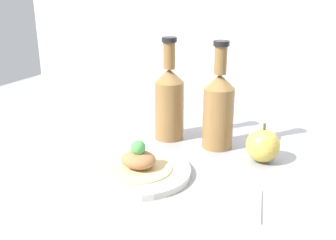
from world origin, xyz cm
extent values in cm
cube|color=gray|center=(0.00, 0.00, -2.00)|extent=(180.00, 110.00, 4.00)
cylinder|color=silver|center=(-1.14, -12.29, 0.72)|extent=(23.13, 23.13, 1.43)
torus|color=silver|center=(-1.14, -12.29, 1.22)|extent=(22.29, 22.29, 1.00)
cylinder|color=#D6BC7F|center=(-1.14, -12.29, 1.63)|extent=(14.97, 14.97, 0.40)
ellipsoid|color=#9E6B42|center=(-1.14, -12.29, 3.68)|extent=(7.96, 6.77, 3.68)
sphere|color=#4CA34C|center=(-1.14, -12.29, 6.50)|extent=(3.28, 3.28, 3.28)
cylinder|color=olive|center=(-4.64, 10.19, 7.82)|extent=(7.84, 7.84, 15.65)
cone|color=olive|center=(-4.64, 10.19, 17.41)|extent=(7.84, 7.84, 3.53)
cylinder|color=olive|center=(-4.64, 10.19, 22.61)|extent=(3.14, 3.14, 6.86)
cylinder|color=black|center=(-4.64, 10.19, 26.63)|extent=(3.92, 3.92, 1.20)
cylinder|color=olive|center=(9.14, 10.19, 7.82)|extent=(7.84, 7.84, 15.65)
cone|color=olive|center=(9.14, 10.19, 17.41)|extent=(7.84, 7.84, 3.53)
cylinder|color=olive|center=(9.14, 10.19, 22.61)|extent=(3.14, 3.14, 6.86)
cylinder|color=black|center=(9.14, 10.19, 26.63)|extent=(3.92, 3.92, 1.20)
sphere|color=gold|center=(21.67, 6.77, 4.01)|extent=(8.02, 8.02, 8.02)
cylinder|color=brown|center=(21.67, 6.77, 8.65)|extent=(0.64, 0.64, 1.80)
cube|color=white|center=(19.83, -14.94, 0.40)|extent=(16.05, 14.62, 0.80)
camera|label=1|loc=(39.30, -79.40, 41.14)|focal=42.00mm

